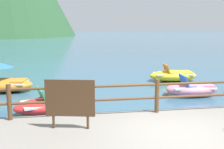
# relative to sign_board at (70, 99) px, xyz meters

# --- Properties ---
(ground_plane) EXTENTS (200.00, 200.00, 0.00)m
(ground_plane) POSITION_rel_sign_board_xyz_m (2.42, 39.33, -1.13)
(ground_plane) COLOR #38607A
(dock_railing) EXTENTS (23.92, 0.12, 0.95)m
(dock_railing) POSITION_rel_sign_board_xyz_m (2.42, 0.88, -0.15)
(dock_railing) COLOR brown
(dock_railing) RESTS_ON promenade_dock
(sign_board) EXTENTS (1.16, 0.30, 1.19)m
(sign_board) POSITION_rel_sign_board_xyz_m (0.00, 0.00, 0.00)
(sign_board) COLOR beige
(sign_board) RESTS_ON promenade_dock
(pedal_boat_0) EXTENTS (2.21, 1.26, 0.87)m
(pedal_boat_0) POSITION_rel_sign_board_xyz_m (4.93, 3.96, -0.84)
(pedal_boat_0) COLOR pink
(pedal_boat_0) RESTS_ON ground
(pedal_boat_1) EXTENTS (2.81, 1.92, 0.86)m
(pedal_boat_1) POSITION_rel_sign_board_xyz_m (-0.50, 2.62, -0.85)
(pedal_boat_1) COLOR red
(pedal_boat_1) RESTS_ON ground
(pedal_boat_2) EXTENTS (2.67, 1.61, 1.28)m
(pedal_boat_2) POSITION_rel_sign_board_xyz_m (-2.81, 5.90, -0.71)
(pedal_boat_2) COLOR orange
(pedal_boat_2) RESTS_ON ground
(pedal_boat_4) EXTENTS (2.50, 1.30, 0.89)m
(pedal_boat_4) POSITION_rel_sign_board_xyz_m (5.30, 6.91, -0.83)
(pedal_boat_4) COLOR yellow
(pedal_boat_4) RESTS_ON ground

